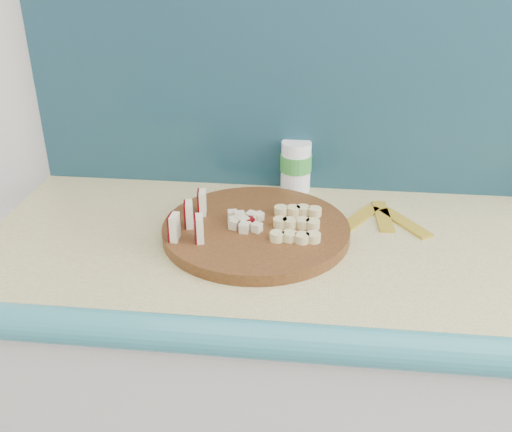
{
  "coord_description": "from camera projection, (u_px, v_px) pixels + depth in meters",
  "views": [
    {
      "loc": [
        -0.34,
        0.52,
        1.47
      ],
      "look_at": [
        -0.45,
        1.53,
        0.95
      ],
      "focal_mm": 40.0,
      "sensor_mm": 36.0,
      "label": 1
    }
  ],
  "objects": [
    {
      "name": "kitchen_counter",
      "position": [
        497.0,
        430.0,
        1.28
      ],
      "size": [
        2.2,
        0.63,
        0.91
      ],
      "color": "silver",
      "rests_on": "ground"
    },
    {
      "name": "apple_wedges",
      "position": [
        191.0,
        218.0,
        1.12
      ],
      "size": [
        0.07,
        0.15,
        0.05
      ],
      "color": "#EFE7BF",
      "rests_on": "cutting_board"
    },
    {
      "name": "cutting_board",
      "position": [
        256.0,
        230.0,
        1.15
      ],
      "size": [
        0.38,
        0.38,
        0.02
      ],
      "primitive_type": "cylinder",
      "rotation": [
        0.0,
        0.0,
        0.0
      ],
      "color": "#40210D",
      "rests_on": "kitchen_counter"
    },
    {
      "name": "banana_slices",
      "position": [
        296.0,
        223.0,
        1.14
      ],
      "size": [
        0.1,
        0.14,
        0.02
      ],
      "color": "#E0CF89",
      "rests_on": "cutting_board"
    },
    {
      "name": "apple_chunks",
      "position": [
        244.0,
        220.0,
        1.15
      ],
      "size": [
        0.06,
        0.06,
        0.02
      ],
      "color": "beige",
      "rests_on": "cutting_board"
    },
    {
      "name": "banana_peel",
      "position": [
        382.0,
        219.0,
        1.21
      ],
      "size": [
        0.2,
        0.17,
        0.01
      ],
      "rotation": [
        0.0,
        0.0,
        -0.12
      ],
      "color": "gold",
      "rests_on": "kitchen_counter"
    },
    {
      "name": "canister",
      "position": [
        296.0,
        165.0,
        1.33
      ],
      "size": [
        0.07,
        0.07,
        0.12
      ],
      "rotation": [
        0.0,
        0.0,
        0.22
      ],
      "color": "white",
      "rests_on": "kitchen_counter"
    }
  ]
}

